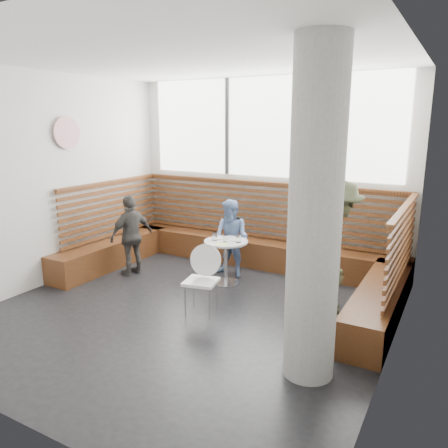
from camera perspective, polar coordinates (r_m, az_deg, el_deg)
The scene contains 15 objects.
room at distance 5.45m, azimuth -5.10°, elevation 4.08°, with size 5.00×5.00×3.20m.
booth at distance 7.22m, azimuth 2.99°, elevation -3.37°, with size 5.00×2.50×1.44m.
concrete_column at distance 4.11m, azimuth 11.78°, elevation 0.87°, with size 0.50×0.50×3.20m, color gray.
wall_art at distance 7.32m, azimuth -19.87°, elevation 11.17°, with size 0.50×0.50×0.03m, color white.
cafe_table at distance 6.72m, azimuth 0.25°, elevation -3.81°, with size 0.67×0.67×0.69m.
cafe_chair at distance 5.74m, azimuth -2.66°, elevation -6.54°, with size 0.43×0.42×0.89m.
adult_man at distance 5.87m, azimuth 14.37°, elevation -2.86°, with size 1.13×0.65×1.76m, color #414830.
child_back at distance 7.05m, azimuth 0.99°, elevation -1.89°, with size 0.61×0.48×1.25m, color #6E8BBF.
child_left at distance 7.27m, azimuth -11.97°, elevation -1.47°, with size 0.77×0.32×1.31m, color #44403D.
plate_near at distance 6.79m, azimuth -0.34°, elevation -1.85°, with size 0.18×0.18×0.01m, color white.
plate_far at distance 6.70m, azimuth 1.61°, elevation -2.07°, with size 0.18×0.18×0.01m, color white.
glass_left at distance 6.67m, azimuth -1.21°, elevation -1.66°, with size 0.08×0.08×0.12m, color white.
glass_mid at distance 6.60m, azimuth 0.19°, elevation -1.90°, with size 0.06×0.06×0.10m, color white.
glass_right at distance 6.56m, azimuth 1.91°, elevation -1.93°, with size 0.08×0.08×0.12m, color white.
menu_card at distance 6.47m, azimuth -0.27°, elevation -2.65°, with size 0.19×0.13×0.00m, color #A5C64C.
Camera 1 is at (3.03, -4.45, 2.45)m, focal length 35.00 mm.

